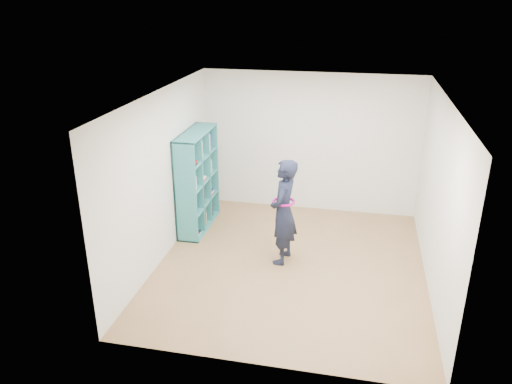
# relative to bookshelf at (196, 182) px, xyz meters

# --- Properties ---
(floor) EXTENTS (4.50, 4.50, 0.00)m
(floor) POSITION_rel_bookshelf_xyz_m (1.83, -1.03, -0.85)
(floor) COLOR #936943
(floor) RESTS_ON ground
(ceiling) EXTENTS (4.50, 4.50, 0.00)m
(ceiling) POSITION_rel_bookshelf_xyz_m (1.83, -1.03, 1.75)
(ceiling) COLOR white
(ceiling) RESTS_ON wall_back
(wall_left) EXTENTS (0.02, 4.50, 2.60)m
(wall_left) POSITION_rel_bookshelf_xyz_m (-0.17, -1.03, 0.45)
(wall_left) COLOR silver
(wall_left) RESTS_ON floor
(wall_right) EXTENTS (0.02, 4.50, 2.60)m
(wall_right) POSITION_rel_bookshelf_xyz_m (3.83, -1.03, 0.45)
(wall_right) COLOR silver
(wall_right) RESTS_ON floor
(wall_back) EXTENTS (4.00, 0.02, 2.60)m
(wall_back) POSITION_rel_bookshelf_xyz_m (1.83, 1.22, 0.45)
(wall_back) COLOR silver
(wall_back) RESTS_ON floor
(wall_front) EXTENTS (4.00, 0.02, 2.60)m
(wall_front) POSITION_rel_bookshelf_xyz_m (1.83, -3.28, 0.45)
(wall_front) COLOR silver
(wall_front) RESTS_ON floor
(bookshelf) EXTENTS (0.38, 1.30, 1.74)m
(bookshelf) POSITION_rel_bookshelf_xyz_m (0.00, 0.00, 0.00)
(bookshelf) COLOR #277C73
(bookshelf) RESTS_ON floor
(person) EXTENTS (0.47, 0.65, 1.65)m
(person) POSITION_rel_bookshelf_xyz_m (1.68, -0.89, -0.02)
(person) COLOR black
(person) RESTS_ON floor
(smartphone) EXTENTS (0.02, 0.09, 0.13)m
(smartphone) POSITION_rel_bookshelf_xyz_m (1.55, -0.78, 0.09)
(smartphone) COLOR silver
(smartphone) RESTS_ON person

